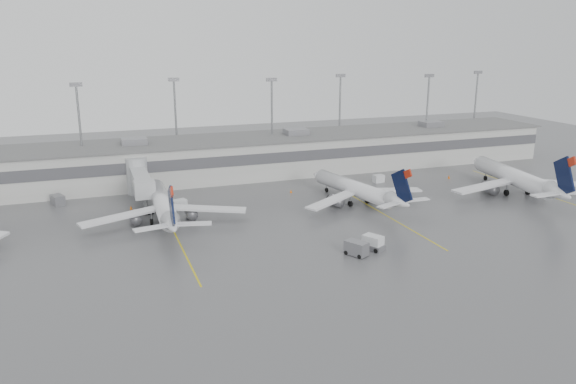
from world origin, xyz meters
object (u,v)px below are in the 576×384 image
object	(u,v)px
jet_mid_right	(358,189)
jet_far_right	(517,178)
baggage_tug	(373,244)
jet_mid_left	(163,205)

from	to	relation	value
jet_mid_right	jet_far_right	size ratio (longest dim) A/B	0.86
jet_mid_right	baggage_tug	world-z (taller)	jet_mid_right
jet_mid_left	jet_far_right	xyz separation A→B (m)	(65.66, -5.38, 0.29)
baggage_tug	jet_far_right	bearing A→B (deg)	-5.41
jet_mid_left	jet_far_right	world-z (taller)	jet_far_right
jet_mid_left	jet_mid_right	world-z (taller)	jet_mid_left
jet_mid_right	baggage_tug	bearing A→B (deg)	-122.22
jet_mid_left	baggage_tug	world-z (taller)	jet_mid_left
jet_mid_right	jet_far_right	bearing A→B (deg)	-19.00
jet_mid_left	jet_mid_right	bearing A→B (deg)	-0.22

